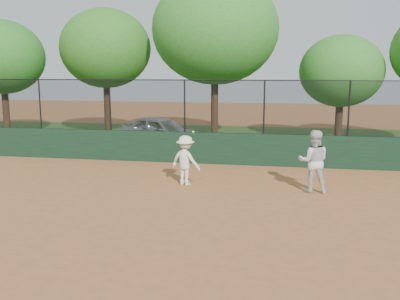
% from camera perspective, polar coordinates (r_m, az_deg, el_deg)
% --- Properties ---
extents(ground, '(80.00, 80.00, 0.00)m').
position_cam_1_polar(ground, '(11.58, -5.94, -7.61)').
color(ground, '#AB6737').
rests_on(ground, ground).
extents(back_wall, '(26.00, 0.20, 1.20)m').
position_cam_1_polar(back_wall, '(17.12, -0.31, 0.28)').
color(back_wall, '#17321F').
rests_on(back_wall, ground).
extents(grass_strip, '(36.00, 12.00, 0.01)m').
position_cam_1_polar(grass_strip, '(23.06, 2.48, 1.30)').
color(grass_strip, '#264A17').
rests_on(grass_strip, ground).
extents(parked_car, '(4.46, 3.12, 1.41)m').
position_cam_1_polar(parked_car, '(21.13, -4.93, 2.39)').
color(parked_car, '#B0B5BA').
rests_on(parked_car, ground).
extents(player_second, '(0.90, 0.71, 1.83)m').
position_cam_1_polar(player_second, '(13.40, 14.32, -1.40)').
color(player_second, silver).
rests_on(player_second, ground).
extents(player_main, '(1.14, 0.91, 1.73)m').
position_cam_1_polar(player_main, '(13.83, -1.86, -1.33)').
color(player_main, white).
rests_on(player_main, ground).
extents(fence_assembly, '(26.00, 0.06, 2.00)m').
position_cam_1_polar(fence_assembly, '(16.93, -0.41, 5.75)').
color(fence_assembly, black).
rests_on(fence_assembly, back_wall).
extents(tree_0, '(4.39, 3.99, 6.13)m').
position_cam_1_polar(tree_0, '(25.59, -24.01, 10.79)').
color(tree_0, '#492E1A').
rests_on(tree_0, ground).
extents(tree_1, '(4.79, 4.35, 6.76)m').
position_cam_1_polar(tree_1, '(24.41, -12.02, 12.59)').
color(tree_1, '#402816').
rests_on(tree_1, ground).
extents(tree_2, '(6.12, 5.57, 8.13)m').
position_cam_1_polar(tree_2, '(22.23, 1.93, 15.14)').
color(tree_2, '#452D18').
rests_on(tree_2, ground).
extents(tree_3, '(4.00, 3.63, 5.24)m').
position_cam_1_polar(tree_3, '(22.75, 17.64, 9.57)').
color(tree_3, '#402915').
rests_on(tree_3, ground).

